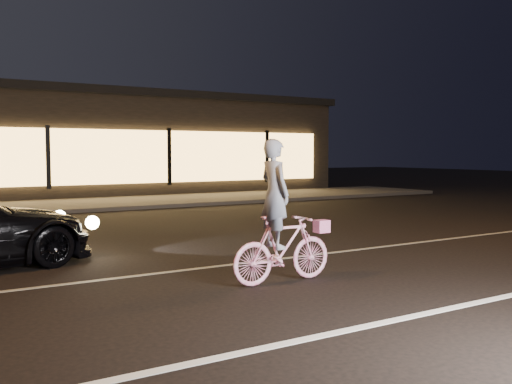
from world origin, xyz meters
TOP-DOWN VIEW (x-y plane):
  - ground at (0.00, 0.00)m, footprint 90.00×90.00m
  - lane_stripe_near at (0.00, -1.50)m, footprint 60.00×0.12m
  - lane_stripe_far at (0.00, 2.00)m, footprint 60.00×0.10m
  - sidewalk at (0.00, 13.00)m, footprint 30.00×4.00m
  - storefront at (0.00, 18.97)m, footprint 25.40×8.42m
  - cyclist at (0.05, 0.57)m, footprint 1.54×0.53m

SIDE VIEW (x-z plane):
  - ground at x=0.00m, z-range 0.00..0.00m
  - lane_stripe_near at x=0.00m, z-range 0.00..0.01m
  - lane_stripe_far at x=0.00m, z-range 0.00..0.01m
  - sidewalk at x=0.00m, z-range 0.00..0.12m
  - cyclist at x=0.05m, z-range -0.28..1.66m
  - storefront at x=0.00m, z-range 0.05..4.25m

